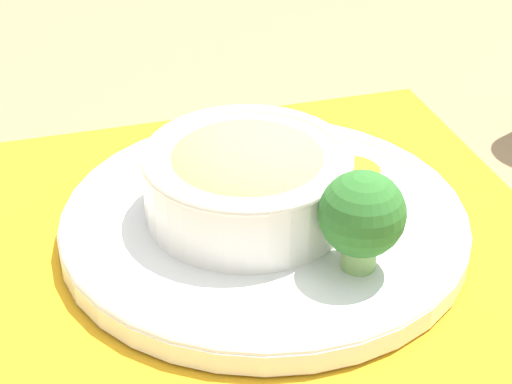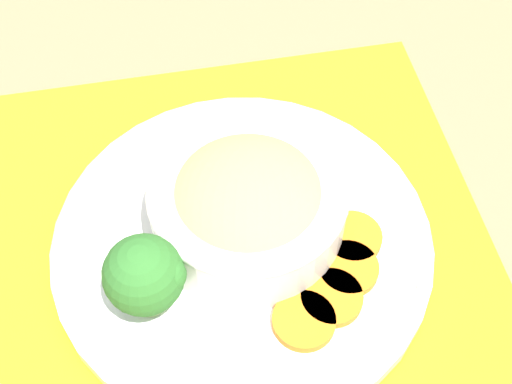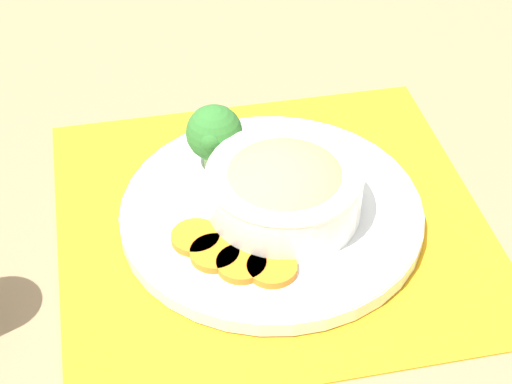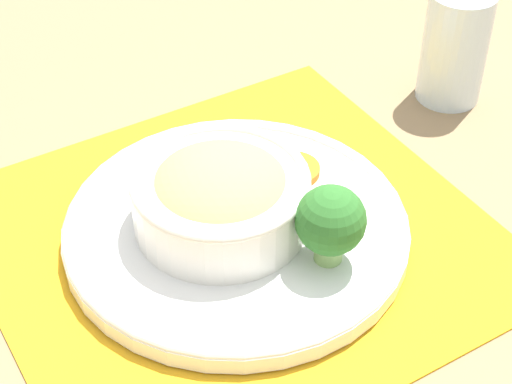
# 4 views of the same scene
# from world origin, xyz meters

# --- Properties ---
(ground_plane) EXTENTS (4.00, 4.00, 0.00)m
(ground_plane) POSITION_xyz_m (0.00, 0.00, 0.00)
(ground_plane) COLOR #8C704C
(placemat) EXTENTS (0.45, 0.47, 0.00)m
(placemat) POSITION_xyz_m (0.00, 0.00, 0.00)
(placemat) COLOR orange
(placemat) RESTS_ON ground_plane
(plate) EXTENTS (0.31, 0.31, 0.02)m
(plate) POSITION_xyz_m (0.00, 0.00, 0.02)
(plate) COLOR white
(plate) RESTS_ON placemat
(bowl) EXTENTS (0.15, 0.15, 0.06)m
(bowl) POSITION_xyz_m (-0.01, -0.01, 0.05)
(bowl) COLOR silver
(bowl) RESTS_ON plate
(broccoli_floret) EXTENTS (0.06, 0.06, 0.07)m
(broccoli_floret) POSITION_xyz_m (0.08, 0.04, 0.06)
(broccoli_floret) COLOR #84AD5B
(broccoli_floret) RESTS_ON plate
(carrot_slice_near) EXTENTS (0.05, 0.05, 0.01)m
(carrot_slice_near) POSITION_xyz_m (-0.02, 0.08, 0.02)
(carrot_slice_near) COLOR orange
(carrot_slice_near) RESTS_ON plate
(carrot_slice_middle) EXTENTS (0.05, 0.05, 0.01)m
(carrot_slice_middle) POSITION_xyz_m (-0.05, 0.07, 0.02)
(carrot_slice_middle) COLOR orange
(carrot_slice_middle) RESTS_ON plate
(carrot_slice_far) EXTENTS (0.05, 0.05, 0.01)m
(carrot_slice_far) POSITION_xyz_m (-0.07, 0.05, 0.02)
(carrot_slice_far) COLOR orange
(carrot_slice_far) RESTS_ON plate
(carrot_slice_extra) EXTENTS (0.05, 0.05, 0.01)m
(carrot_slice_extra) POSITION_xyz_m (-0.08, 0.03, 0.02)
(carrot_slice_extra) COLOR orange
(carrot_slice_extra) RESTS_ON plate
(water_glass) EXTENTS (0.07, 0.07, 0.12)m
(water_glass) POSITION_xyz_m (-0.05, 0.32, 0.06)
(water_glass) COLOR silver
(water_glass) RESTS_ON ground_plane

